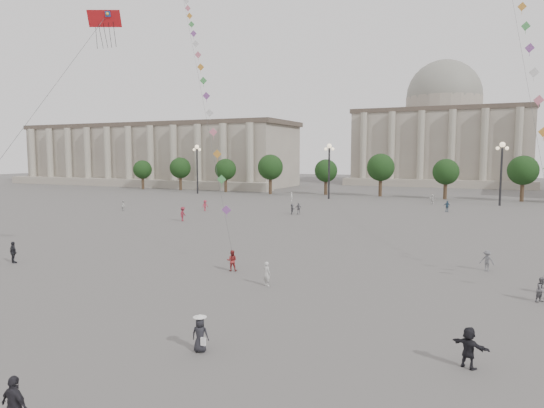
% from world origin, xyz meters
% --- Properties ---
extents(ground, '(360.00, 360.00, 0.00)m').
position_xyz_m(ground, '(0.00, 0.00, 0.00)').
color(ground, '#514E4C').
rests_on(ground, ground).
extents(hall_west, '(84.00, 26.22, 17.20)m').
position_xyz_m(hall_west, '(-75.00, 93.89, 8.43)').
color(hall_west, gray).
rests_on(hall_west, ground).
extents(hall_central, '(48.30, 34.30, 35.50)m').
position_xyz_m(hall_central, '(0.00, 129.22, 14.23)').
color(hall_central, gray).
rests_on(hall_central, ground).
extents(tree_row, '(137.12, 5.12, 8.00)m').
position_xyz_m(tree_row, '(0.00, 78.00, 5.39)').
color(tree_row, '#37251B').
rests_on(tree_row, ground).
extents(lamp_post_far_west, '(2.00, 0.90, 10.65)m').
position_xyz_m(lamp_post_far_west, '(-45.00, 70.00, 7.35)').
color(lamp_post_far_west, '#262628').
rests_on(lamp_post_far_west, ground).
extents(lamp_post_mid_west, '(2.00, 0.90, 10.65)m').
position_xyz_m(lamp_post_mid_west, '(-15.00, 70.00, 7.35)').
color(lamp_post_mid_west, '#262628').
rests_on(lamp_post_mid_west, ground).
extents(lamp_post_mid_east, '(2.00, 0.90, 10.65)m').
position_xyz_m(lamp_post_mid_east, '(15.00, 70.00, 7.35)').
color(lamp_post_mid_east, '#262628').
rests_on(lamp_post_mid_east, ground).
extents(person_crowd_0, '(1.02, 0.50, 1.67)m').
position_xyz_m(person_crowd_0, '(7.67, 57.11, 0.84)').
color(person_crowd_0, '#2D4C67').
rests_on(person_crowd_0, ground).
extents(person_crowd_1, '(0.87, 0.92, 1.51)m').
position_xyz_m(person_crowd_1, '(-38.07, 38.63, 0.75)').
color(person_crowd_1, beige).
rests_on(person_crowd_1, ground).
extents(person_crowd_2, '(0.92, 1.19, 1.63)m').
position_xyz_m(person_crowd_2, '(-26.19, 43.27, 0.81)').
color(person_crowd_2, '#A02B3C').
rests_on(person_crowd_2, ground).
extents(person_crowd_3, '(1.64, 1.16, 1.71)m').
position_xyz_m(person_crowd_3, '(13.05, 0.93, 0.85)').
color(person_crowd_3, black).
rests_on(person_crowd_3, ground).
extents(person_crowd_4, '(1.54, 1.38, 1.70)m').
position_xyz_m(person_crowd_4, '(4.37, 68.00, 0.85)').
color(person_crowd_4, silver).
rests_on(person_crowd_4, ground).
extents(person_crowd_6, '(1.08, 0.70, 1.57)m').
position_xyz_m(person_crowd_6, '(13.55, 19.13, 0.78)').
color(person_crowd_6, '#5C5C60').
rests_on(person_crowd_6, ground).
extents(person_crowd_10, '(0.52, 0.66, 1.60)m').
position_xyz_m(person_crowd_10, '(-19.80, 62.79, 0.80)').
color(person_crowd_10, silver).
rests_on(person_crowd_10, ground).
extents(person_crowd_12, '(1.23, 1.43, 1.56)m').
position_xyz_m(person_crowd_12, '(-12.37, 44.65, 0.78)').
color(person_crowd_12, slate).
rests_on(person_crowd_12, ground).
extents(person_crowd_13, '(0.70, 0.59, 1.62)m').
position_xyz_m(person_crowd_13, '(0.39, 8.72, 0.81)').
color(person_crowd_13, beige).
rests_on(person_crowd_13, ground).
extents(person_crowd_16, '(1.01, 0.54, 1.64)m').
position_xyz_m(person_crowd_16, '(-11.66, 45.33, 0.82)').
color(person_crowd_16, slate).
rests_on(person_crowd_16, ground).
extents(person_crowd_17, '(0.89, 1.30, 1.87)m').
position_xyz_m(person_crowd_17, '(-22.60, 32.25, 0.93)').
color(person_crowd_17, maroon).
rests_on(person_crowd_17, ground).
extents(tourist_1, '(1.16, 0.53, 1.94)m').
position_xyz_m(tourist_1, '(0.64, -10.00, 0.97)').
color(tourist_1, black).
rests_on(tourist_1, ground).
extents(tourist_4, '(1.09, 0.67, 1.74)m').
position_xyz_m(tourist_4, '(-20.77, 6.40, 0.87)').
color(tourist_4, '#222328').
rests_on(tourist_4, ground).
extents(kite_flyer_0, '(0.93, 0.85, 1.56)m').
position_xyz_m(kite_flyer_0, '(-3.68, 11.32, 0.78)').
color(kite_flyer_0, maroon).
rests_on(kite_flyer_0, ground).
extents(kite_flyer_2, '(0.90, 0.92, 1.49)m').
position_xyz_m(kite_flyer_2, '(16.56, 12.14, 0.74)').
color(kite_flyer_2, '#5B5B5F').
rests_on(kite_flyer_2, ground).
extents(hat_person, '(0.85, 0.65, 1.69)m').
position_xyz_m(hat_person, '(2.27, -2.19, 0.83)').
color(hat_person, black).
rests_on(hat_person, ground).
extents(dragon_kite, '(2.56, 8.82, 23.02)m').
position_xyz_m(dragon_kite, '(-10.46, 6.13, 16.80)').
color(dragon_kite, '#B51317').
rests_on(dragon_kite, ground).
extents(kite_train_west, '(33.03, 39.97, 67.03)m').
position_xyz_m(kite_train_west, '(-21.22, 32.91, 23.98)').
color(kite_train_west, '#3F3F3F').
rests_on(kite_train_west, ground).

